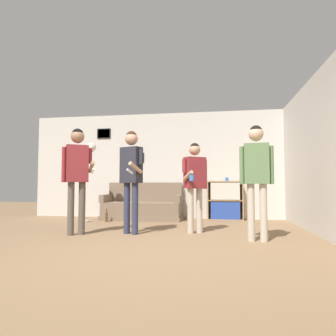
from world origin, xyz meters
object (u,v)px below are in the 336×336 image
drinking_cup (227,179)px  bottle_on_floor (106,217)px  person_spectator_near_bookshelf (257,169)px  person_player_foreground_center (131,169)px  person_player_foreground_left (77,168)px  bookshelf (225,201)px  person_watcher_holding_cup (195,178)px  floor_lamp (86,158)px  couch (143,207)px

drinking_cup → bottle_on_floor: bearing=-163.5°
person_spectator_near_bookshelf → drinking_cup: 2.75m
person_spectator_near_bookshelf → bottle_on_floor: person_spectator_near_bookshelf is taller
person_player_foreground_center → bottle_on_floor: bearing=123.4°
bottle_on_floor → person_player_foreground_left: bearing=-85.5°
bookshelf → person_spectator_near_bookshelf: 2.82m
person_watcher_holding_cup → person_spectator_near_bookshelf: size_ratio=0.91×
bookshelf → floor_lamp: bearing=-164.4°
drinking_cup → bookshelf: bearing=-179.3°
bookshelf → person_player_foreground_left: size_ratio=0.51×
person_watcher_holding_cup → bottle_on_floor: (-2.11, 1.28, -0.85)m
couch → person_player_foreground_center: bearing=-81.5°
bookshelf → person_watcher_holding_cup: person_watcher_holding_cup is taller
person_player_foreground_left → drinking_cup: bearing=45.1°
bookshelf → person_spectator_near_bookshelf: person_spectator_near_bookshelf is taller
floor_lamp → person_player_foreground_left: bearing=-69.8°
person_watcher_holding_cup → person_spectator_near_bookshelf: bearing=-33.1°
drinking_cup → person_spectator_near_bookshelf: bearing=-82.8°
person_player_foreground_left → drinking_cup: 3.69m
person_watcher_holding_cup → drinking_cup: 2.19m
drinking_cup → couch: bearing=-174.5°
couch → person_player_foreground_center: size_ratio=1.09×
floor_lamp → drinking_cup: bearing=15.4°
bookshelf → bottle_on_floor: (-2.70, -0.81, -0.35)m
person_player_foreground_center → person_watcher_holding_cup: bearing=14.0°
person_player_foreground_left → person_spectator_near_bookshelf: bearing=-2.4°
person_player_foreground_center → person_spectator_near_bookshelf: bearing=-10.0°
floor_lamp → person_spectator_near_bookshelf: floor_lamp is taller
couch → person_player_foreground_center: (0.33, -2.17, 0.82)m
bookshelf → person_watcher_holding_cup: size_ratio=0.59×
floor_lamp → person_player_foreground_center: floor_lamp is taller
couch → person_watcher_holding_cup: (1.41, -1.90, 0.67)m
floor_lamp → person_player_foreground_left: floor_lamp is taller
floor_lamp → person_watcher_holding_cup: size_ratio=1.15×
bottle_on_floor → drinking_cup: size_ratio=3.21×
bookshelf → person_player_foreground_left: 3.71m
couch → person_watcher_holding_cup: bearing=-53.3°
person_player_foreground_left → bottle_on_floor: person_player_foreground_left is taller
couch → drinking_cup: 2.16m
person_watcher_holding_cup → drinking_cup: bearing=73.3°
person_spectator_near_bookshelf → bottle_on_floor: (-3.09, 1.92, -0.97)m
couch → floor_lamp: (-1.19, -0.69, 1.18)m
couch → bottle_on_floor: size_ratio=6.63×
floor_lamp → person_watcher_holding_cup: floor_lamp is taller
floor_lamp → bottle_on_floor: size_ratio=6.22×
person_player_foreground_left → person_player_foreground_center: (0.88, 0.24, -0.02)m
floor_lamp → person_player_foreground_center: bearing=-44.3°
couch → drinking_cup: bearing=5.5°
person_player_foreground_left → person_player_foreground_center: 0.92m
person_spectator_near_bookshelf → bookshelf: bearing=98.1°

